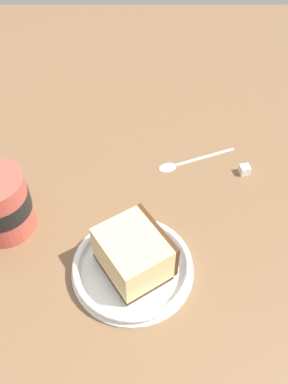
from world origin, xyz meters
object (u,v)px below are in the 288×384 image
at_px(small_plate, 135,267).
at_px(cake_slice, 136,253).
at_px(tea_mug, 1,204).
at_px(teaspoon, 183,162).
at_px(sugar_cube, 247,170).

bearing_deg(small_plate, cake_slice, -57.08).
xyz_separation_m(tea_mug, teaspoon, (0.12, -0.25, -0.04)).
height_order(cake_slice, teaspoon, cake_slice).
distance_m(cake_slice, tea_mug, 0.20).
distance_m(small_plate, tea_mug, 0.20).
relative_size(tea_mug, teaspoon, 0.74).
bearing_deg(sugar_cube, teaspoon, 78.11).
relative_size(cake_slice, sugar_cube, 7.72).
bearing_deg(cake_slice, tea_mug, 68.24).
xyz_separation_m(cake_slice, sugar_cube, (0.18, -0.17, -0.03)).
relative_size(cake_slice, teaspoon, 0.86).
bearing_deg(small_plate, sugar_cube, -44.19).
relative_size(small_plate, cake_slice, 1.41).
bearing_deg(teaspoon, cake_slice, 159.83).
bearing_deg(teaspoon, small_plate, 159.39).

